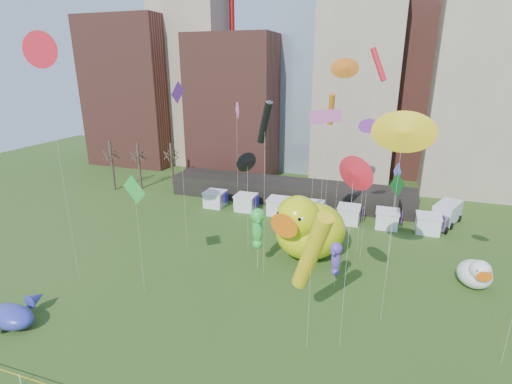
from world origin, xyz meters
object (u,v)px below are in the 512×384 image
(seahorse_green, at_px, (257,225))
(whale_inflatable, at_px, (12,315))
(big_duck, at_px, (308,228))
(small_duck, at_px, (476,273))
(box_truck, at_px, (446,214))
(seahorse_purple, at_px, (336,256))

(seahorse_green, height_order, whale_inflatable, seahorse_green)
(big_duck, xyz_separation_m, small_duck, (16.69, -0.91, -2.06))
(whale_inflatable, bearing_deg, box_truck, 47.96)
(small_duck, xyz_separation_m, seahorse_green, (-21.19, -3.25, 3.41))
(big_duck, relative_size, seahorse_green, 1.64)
(big_duck, xyz_separation_m, whale_inflatable, (-20.76, -19.65, -2.65))
(seahorse_green, relative_size, whale_inflatable, 1.14)
(seahorse_purple, xyz_separation_m, box_truck, (12.06, 20.71, -1.89))
(big_duck, xyz_separation_m, box_truck, (15.85, 15.32, -2.10))
(seahorse_green, height_order, box_truck, seahorse_green)
(seahorse_green, height_order, seahorse_purple, seahorse_green)
(big_duck, relative_size, small_duck, 2.49)
(seahorse_green, bearing_deg, box_truck, 24.11)
(small_duck, distance_m, seahorse_green, 21.71)
(whale_inflatable, bearing_deg, seahorse_purple, 34.42)
(small_duck, height_order, seahorse_green, seahorse_green)
(whale_inflatable, relative_size, box_truck, 0.83)
(seahorse_purple, bearing_deg, seahorse_green, -177.23)
(small_duck, bearing_deg, seahorse_purple, -167.71)
(big_duck, distance_m, whale_inflatable, 28.71)
(seahorse_green, xyz_separation_m, box_truck, (20.35, 19.48, -3.45))
(small_duck, relative_size, seahorse_purple, 0.93)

